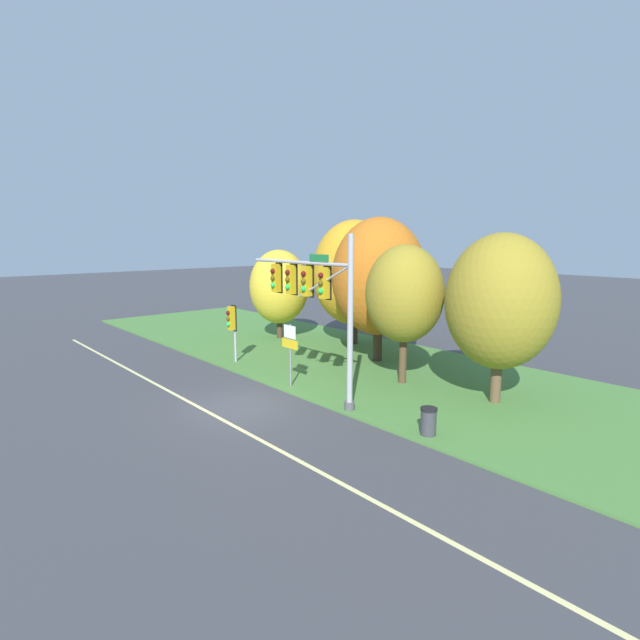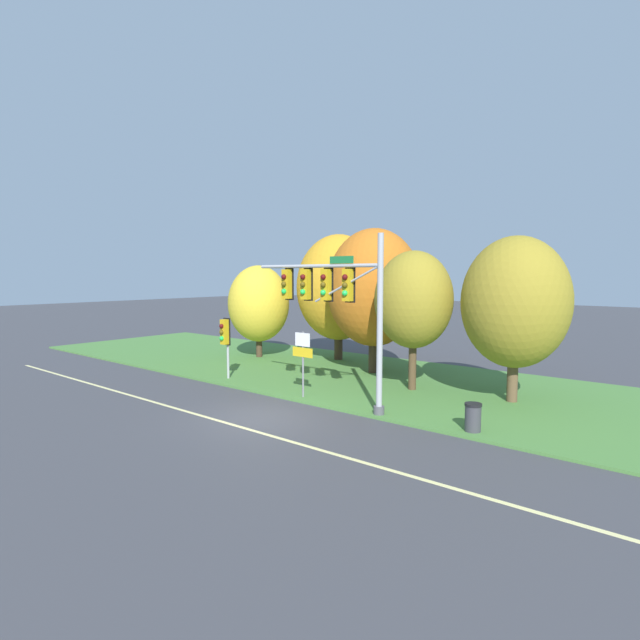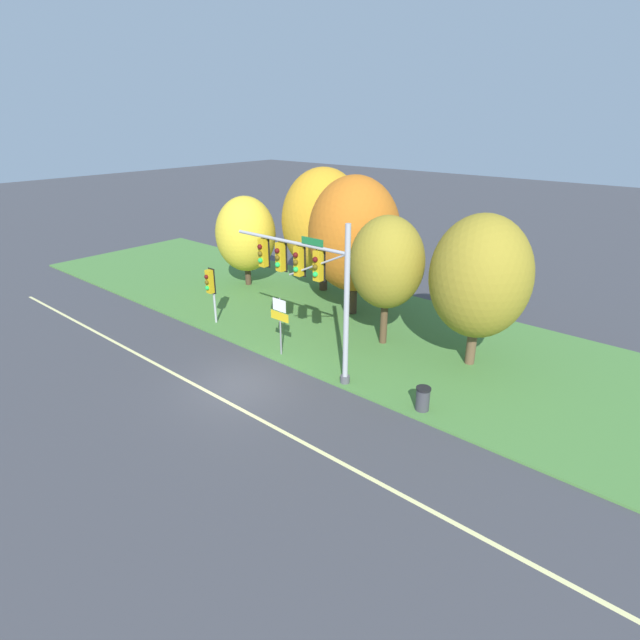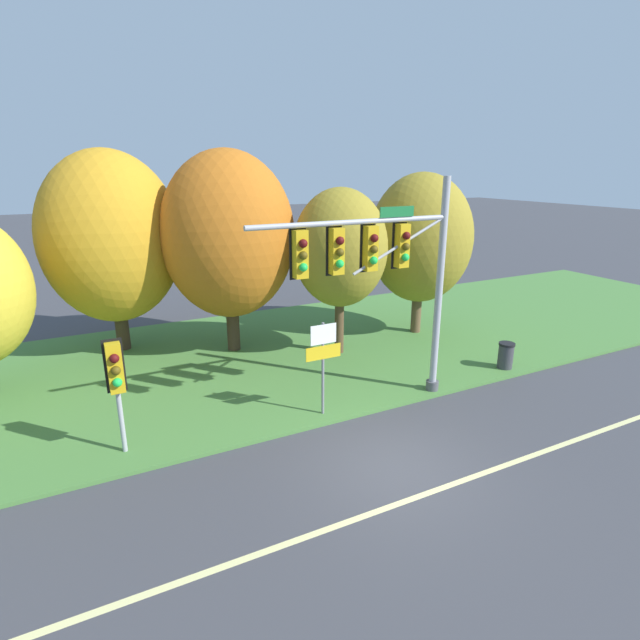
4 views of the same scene
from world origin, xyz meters
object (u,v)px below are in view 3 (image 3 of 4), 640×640
(route_sign_post, at_px, (280,317))
(pedestrian_signal_near_kerb, at_px, (210,285))
(tree_tall_centre, at_px, (480,277))
(tree_nearest_road, at_px, (246,234))
(trash_bin, at_px, (423,399))
(tree_left_of_mast, at_px, (323,221))
(tree_behind_signpost, at_px, (354,235))
(traffic_signal_mast, at_px, (307,275))
(tree_mid_verge, at_px, (387,263))

(route_sign_post, bearing_deg, pedestrian_signal_near_kerb, 176.39)
(pedestrian_signal_near_kerb, height_order, tree_tall_centre, tree_tall_centre)
(tree_tall_centre, bearing_deg, pedestrian_signal_near_kerb, -160.00)
(tree_nearest_road, height_order, trash_bin, tree_nearest_road)
(pedestrian_signal_near_kerb, xyz_separation_m, tree_left_of_mast, (0.88, 8.01, 2.18))
(pedestrian_signal_near_kerb, xyz_separation_m, trash_bin, (12.68, -0.24, -1.69))
(pedestrian_signal_near_kerb, distance_m, tree_behind_signpost, 7.94)
(pedestrian_signal_near_kerb, relative_size, tree_left_of_mast, 0.40)
(traffic_signal_mast, bearing_deg, tree_behind_signpost, 110.63)
(tree_tall_centre, bearing_deg, tree_nearest_road, 175.87)
(tree_left_of_mast, relative_size, tree_tall_centre, 1.13)
(pedestrian_signal_near_kerb, height_order, tree_behind_signpost, tree_behind_signpost)
(traffic_signal_mast, height_order, tree_nearest_road, traffic_signal_mast)
(tree_left_of_mast, bearing_deg, route_sign_post, -61.81)
(pedestrian_signal_near_kerb, distance_m, tree_mid_verge, 9.24)
(tree_left_of_mast, xyz_separation_m, trash_bin, (11.80, -8.24, -3.86))
(tree_mid_verge, bearing_deg, route_sign_post, -124.42)
(pedestrian_signal_near_kerb, xyz_separation_m, tree_behind_signpost, (4.71, 5.98, 2.27))
(route_sign_post, height_order, tree_behind_signpost, tree_behind_signpost)
(tree_nearest_road, height_order, tree_mid_verge, tree_mid_verge)
(tree_left_of_mast, bearing_deg, tree_tall_centre, -16.97)
(tree_nearest_road, height_order, tree_tall_centre, tree_tall_centre)
(tree_nearest_road, height_order, tree_behind_signpost, tree_behind_signpost)
(route_sign_post, xyz_separation_m, tree_nearest_road, (-8.89, 5.99, 1.46))
(tree_left_of_mast, relative_size, tree_mid_verge, 1.21)
(pedestrian_signal_near_kerb, distance_m, tree_nearest_road, 6.76)
(tree_left_of_mast, bearing_deg, trash_bin, -34.94)
(tree_nearest_road, distance_m, trash_bin, 17.48)
(route_sign_post, distance_m, tree_nearest_road, 10.82)
(route_sign_post, relative_size, tree_behind_signpost, 0.37)
(tree_tall_centre, xyz_separation_m, trash_bin, (0.31, -4.74, -3.54))
(tree_behind_signpost, height_order, tree_tall_centre, tree_behind_signpost)
(traffic_signal_mast, distance_m, tree_mid_verge, 4.46)
(traffic_signal_mast, distance_m, trash_bin, 6.70)
(pedestrian_signal_near_kerb, bearing_deg, traffic_signal_mast, -4.00)
(pedestrian_signal_near_kerb, xyz_separation_m, route_sign_post, (5.35, -0.34, -0.31))
(tree_nearest_road, distance_m, tree_tall_centre, 15.96)
(traffic_signal_mast, distance_m, tree_tall_centre, 7.23)
(tree_left_of_mast, bearing_deg, tree_mid_verge, -29.75)
(pedestrian_signal_near_kerb, bearing_deg, tree_nearest_road, 122.03)
(tree_behind_signpost, height_order, trash_bin, tree_behind_signpost)
(tree_mid_verge, height_order, trash_bin, tree_mid_verge)
(pedestrian_signal_near_kerb, bearing_deg, tree_mid_verge, 24.98)
(tree_behind_signpost, bearing_deg, tree_nearest_road, -177.70)
(tree_behind_signpost, relative_size, tree_tall_centre, 1.13)
(route_sign_post, bearing_deg, tree_nearest_road, 146.03)
(tree_nearest_road, distance_m, tree_left_of_mast, 5.11)
(tree_left_of_mast, xyz_separation_m, tree_behind_signpost, (3.83, -2.03, 0.09))
(tree_behind_signpost, relative_size, tree_mid_verge, 1.21)
(tree_mid_verge, bearing_deg, traffic_signal_mast, -103.74)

